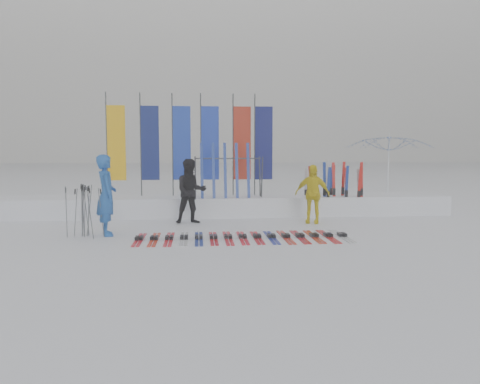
{
  "coord_description": "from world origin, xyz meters",
  "views": [
    {
      "loc": [
        -0.86,
        -9.95,
        2.08
      ],
      "look_at": [
        0.2,
        1.6,
        1.0
      ],
      "focal_mm": 35.0,
      "sensor_mm": 36.0,
      "label": 1
    }
  ],
  "objects": [
    {
      "name": "feather_flags",
      "position": [
        -0.97,
        4.85,
        2.24
      ],
      "size": [
        5.16,
        0.16,
        3.2
      ],
      "color": "#383A3F",
      "rests_on": "ground"
    },
    {
      "name": "pole_cluster",
      "position": [
        -3.53,
        1.3,
        0.61
      ],
      "size": [
        0.88,
        0.73,
        1.25
      ],
      "color": "#595B60",
      "rests_on": "ground"
    },
    {
      "name": "snow_bank",
      "position": [
        0.0,
        4.6,
        0.3
      ],
      "size": [
        14.0,
        1.6,
        0.6
      ],
      "primitive_type": "cube",
      "color": "white",
      "rests_on": "ground"
    },
    {
      "name": "ground",
      "position": [
        0.0,
        0.0,
        0.0
      ],
      "size": [
        120.0,
        120.0,
        0.0
      ],
      "primitive_type": "plane",
      "color": "white",
      "rests_on": "ground"
    },
    {
      "name": "person_yellow",
      "position": [
        2.34,
        2.8,
        0.82
      ],
      "size": [
        1.04,
        0.72,
        1.64
      ],
      "primitive_type": "imported",
      "rotation": [
        0.0,
        0.0,
        -0.37
      ],
      "color": "yellow",
      "rests_on": "ground"
    },
    {
      "name": "ski_rack",
      "position": [
        0.08,
        4.2,
        1.38
      ],
      "size": [
        2.04,
        0.8,
        1.23
      ],
      "color": "#383A3F",
      "rests_on": "ground"
    },
    {
      "name": "person_black",
      "position": [
        -1.04,
        3.04,
        0.9
      ],
      "size": [
        0.98,
        0.82,
        1.79
      ],
      "primitive_type": "imported",
      "rotation": [
        0.0,
        0.0,
        0.18
      ],
      "color": "black",
      "rests_on": "ground"
    },
    {
      "name": "ski_row",
      "position": [
        0.2,
        0.72,
        0.03
      ],
      "size": [
        4.91,
        1.69,
        0.07
      ],
      "color": "red",
      "rests_on": "ground"
    },
    {
      "name": "tent_canopy",
      "position": [
        5.53,
        5.18,
        1.3
      ],
      "size": [
        3.62,
        3.66,
        2.61
      ],
      "primitive_type": "imported",
      "rotation": [
        0.0,
        0.0,
        -0.33
      ],
      "color": "white",
      "rests_on": "ground"
    },
    {
      "name": "person_blue",
      "position": [
        -3.03,
        1.4,
        0.97
      ],
      "size": [
        0.66,
        0.82,
        1.94
      ],
      "primitive_type": "imported",
      "rotation": [
        0.0,
        0.0,
        1.89
      ],
      "color": "#1D55AD",
      "rests_on": "ground"
    },
    {
      "name": "upright_skis",
      "position": [
        3.37,
        4.23,
        0.78
      ],
      "size": [
        1.65,
        0.94,
        1.68
      ],
      "color": "red",
      "rests_on": "ground"
    }
  ]
}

